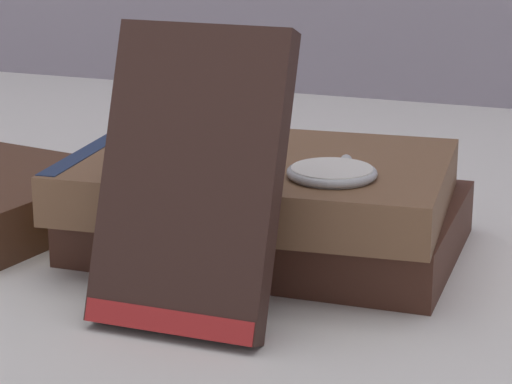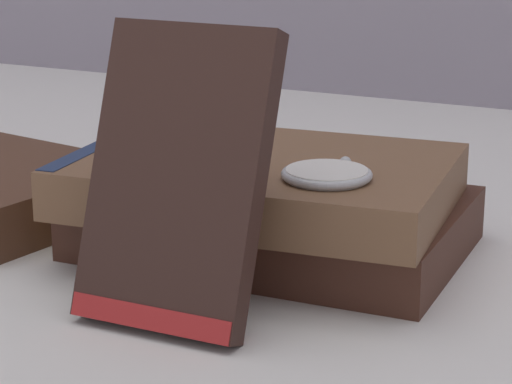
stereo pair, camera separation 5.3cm
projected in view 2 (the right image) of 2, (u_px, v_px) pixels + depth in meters
ground_plane at (197, 246)px, 0.68m from camera, size 3.00×3.00×0.00m
book_flat_bottom at (267, 222)px, 0.67m from camera, size 0.23×0.16×0.03m
book_flat_top at (255, 179)px, 0.65m from camera, size 0.24×0.18×0.03m
book_leaning_front at (176, 187)px, 0.55m from camera, size 0.09×0.07×0.15m
pocket_watch at (327, 174)px, 0.59m from camera, size 0.05×0.05×0.01m
reading_glasses at (221, 182)px, 0.81m from camera, size 0.11×0.06×0.00m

